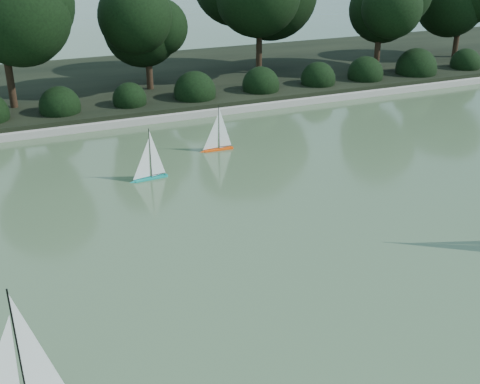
% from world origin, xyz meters
% --- Properties ---
extents(ground, '(80.00, 80.00, 0.00)m').
position_xyz_m(ground, '(0.00, 0.00, 0.00)').
color(ground, '#394B2D').
rests_on(ground, ground).
extents(pond_coping, '(40.00, 0.35, 0.18)m').
position_xyz_m(pond_coping, '(0.00, 9.00, 0.09)').
color(pond_coping, gray).
rests_on(pond_coping, ground).
extents(far_bank, '(40.00, 8.00, 0.30)m').
position_xyz_m(far_bank, '(0.00, 13.00, 0.15)').
color(far_bank, black).
rests_on(far_bank, ground).
extents(tree_line, '(26.31, 3.93, 4.39)m').
position_xyz_m(tree_line, '(1.23, 11.44, 2.64)').
color(tree_line, black).
rests_on(tree_line, ground).
extents(shrub_hedge, '(29.10, 1.10, 1.10)m').
position_xyz_m(shrub_hedge, '(0.00, 9.90, 0.45)').
color(shrub_hedge, black).
rests_on(shrub_hedge, ground).
extents(sailboat_orange, '(0.85, 0.17, 1.16)m').
position_xyz_m(sailboat_orange, '(1.14, 6.22, 0.18)').
color(sailboat_orange, '#FA4709').
rests_on(sailboat_orange, ground).
extents(sailboat_teal, '(0.86, 0.21, 1.17)m').
position_xyz_m(sailboat_teal, '(-0.82, 5.12, 0.18)').
color(sailboat_teal, '#128E7F').
rests_on(sailboat_teal, ground).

